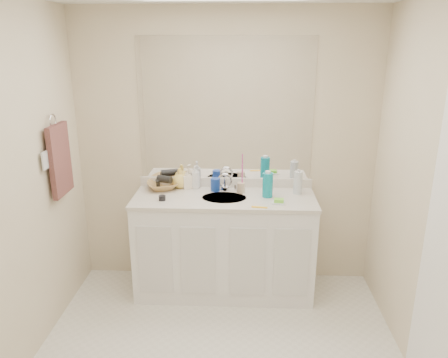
% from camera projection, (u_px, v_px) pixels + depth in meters
% --- Properties ---
extents(wall_back, '(2.60, 0.02, 2.40)m').
position_uv_depth(wall_back, '(226.00, 151.00, 3.80)').
color(wall_back, beige).
rests_on(wall_back, floor).
extents(wall_left, '(0.02, 2.60, 2.40)m').
position_uv_depth(wall_left, '(1.00, 202.00, 2.62)').
color(wall_left, beige).
rests_on(wall_left, floor).
extents(wall_right, '(0.02, 2.60, 2.40)m').
position_uv_depth(wall_right, '(442.00, 209.00, 2.51)').
color(wall_right, beige).
rests_on(wall_right, floor).
extents(vanity_cabinet, '(1.50, 0.55, 0.85)m').
position_uv_depth(vanity_cabinet, '(224.00, 246.00, 3.78)').
color(vanity_cabinet, white).
rests_on(vanity_cabinet, floor).
extents(countertop, '(1.52, 0.57, 0.03)m').
position_uv_depth(countertop, '(224.00, 198.00, 3.64)').
color(countertop, beige).
rests_on(countertop, vanity_cabinet).
extents(backsplash, '(1.52, 0.03, 0.08)m').
position_uv_depth(backsplash, '(226.00, 182.00, 3.87)').
color(backsplash, silver).
rests_on(backsplash, countertop).
extents(sink_basin, '(0.37, 0.37, 0.02)m').
position_uv_depth(sink_basin, '(224.00, 199.00, 3.62)').
color(sink_basin, '#B8B3A1').
rests_on(sink_basin, countertop).
extents(faucet, '(0.02, 0.02, 0.11)m').
position_uv_depth(faucet, '(225.00, 184.00, 3.77)').
color(faucet, silver).
rests_on(faucet, countertop).
extents(mirror, '(1.48, 0.01, 1.20)m').
position_uv_depth(mirror, '(226.00, 110.00, 3.68)').
color(mirror, white).
rests_on(mirror, wall_back).
extents(blue_mug, '(0.11, 0.11, 0.11)m').
position_uv_depth(blue_mug, '(215.00, 185.00, 3.76)').
color(blue_mug, '#173AA0').
rests_on(blue_mug, countertop).
extents(tan_cup, '(0.07, 0.07, 0.09)m').
position_uv_depth(tan_cup, '(241.00, 188.00, 3.72)').
color(tan_cup, beige).
rests_on(tan_cup, countertop).
extents(toothbrush, '(0.02, 0.04, 0.21)m').
position_uv_depth(toothbrush, '(242.00, 176.00, 3.68)').
color(toothbrush, '#DF3A9C').
rests_on(toothbrush, tan_cup).
extents(mouthwash_bottle, '(0.11, 0.11, 0.20)m').
position_uv_depth(mouthwash_bottle, '(268.00, 185.00, 3.61)').
color(mouthwash_bottle, '#0D8A9C').
rests_on(mouthwash_bottle, countertop).
extents(clear_pump_bottle, '(0.10, 0.10, 0.19)m').
position_uv_depth(clear_pump_bottle, '(298.00, 183.00, 3.68)').
color(clear_pump_bottle, silver).
rests_on(clear_pump_bottle, countertop).
extents(soap_dish, '(0.11, 0.09, 0.01)m').
position_uv_depth(soap_dish, '(279.00, 203.00, 3.48)').
color(soap_dish, white).
rests_on(soap_dish, countertop).
extents(green_soap, '(0.08, 0.06, 0.03)m').
position_uv_depth(green_soap, '(279.00, 201.00, 3.48)').
color(green_soap, '#7BE437').
rests_on(green_soap, soap_dish).
extents(orange_comb, '(0.13, 0.04, 0.01)m').
position_uv_depth(orange_comb, '(259.00, 207.00, 3.40)').
color(orange_comb, yellow).
rests_on(orange_comb, countertop).
extents(dark_jar, '(0.07, 0.07, 0.04)m').
position_uv_depth(dark_jar, '(162.00, 198.00, 3.55)').
color(dark_jar, black).
rests_on(dark_jar, countertop).
extents(soap_bottle_white, '(0.09, 0.09, 0.21)m').
position_uv_depth(soap_bottle_white, '(196.00, 177.00, 3.81)').
color(soap_bottle_white, white).
rests_on(soap_bottle_white, countertop).
extents(soap_bottle_cream, '(0.10, 0.11, 0.18)m').
position_uv_depth(soap_bottle_cream, '(187.00, 179.00, 3.82)').
color(soap_bottle_cream, '#FFECCF').
rests_on(soap_bottle_cream, countertop).
extents(soap_bottle_yellow, '(0.17, 0.17, 0.18)m').
position_uv_depth(soap_bottle_yellow, '(180.00, 178.00, 3.83)').
color(soap_bottle_yellow, '#F4CF5F').
rests_on(soap_bottle_yellow, countertop).
extents(wicker_basket, '(0.34, 0.34, 0.07)m').
position_uv_depth(wicker_basket, '(163.00, 185.00, 3.81)').
color(wicker_basket, '#A87D43').
rests_on(wicker_basket, countertop).
extents(hair_dryer, '(0.14, 0.10, 0.06)m').
position_uv_depth(hair_dryer, '(165.00, 179.00, 3.79)').
color(hair_dryer, black).
rests_on(hair_dryer, wicker_basket).
extents(towel_ring, '(0.01, 0.11, 0.11)m').
position_uv_depth(towel_ring, '(53.00, 121.00, 3.25)').
color(towel_ring, silver).
rests_on(towel_ring, wall_left).
extents(hand_towel, '(0.04, 0.32, 0.55)m').
position_uv_depth(hand_towel, '(60.00, 160.00, 3.34)').
color(hand_towel, '#452625').
rests_on(hand_towel, towel_ring).
extents(switch_plate, '(0.01, 0.08, 0.13)m').
position_uv_depth(switch_plate, '(45.00, 161.00, 3.14)').
color(switch_plate, silver).
rests_on(switch_plate, wall_left).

